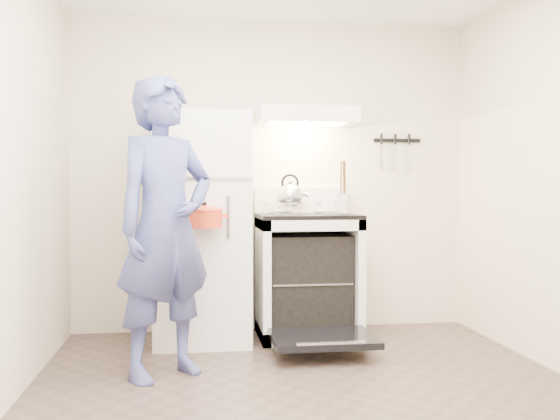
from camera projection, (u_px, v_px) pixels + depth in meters
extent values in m
plane|color=#4A3B33|center=(315.00, 402.00, 3.35)|extent=(3.60, 3.60, 0.00)
cube|color=beige|center=(272.00, 176.00, 5.09)|extent=(3.20, 0.02, 2.50)
cube|color=white|center=(202.00, 228.00, 4.67)|extent=(0.70, 0.70, 1.70)
cube|color=white|center=(307.00, 277.00, 4.83)|extent=(0.76, 0.65, 0.92)
cube|color=black|center=(307.00, 216.00, 4.81)|extent=(0.76, 0.65, 0.03)
cube|color=white|center=(301.00, 201.00, 5.09)|extent=(0.76, 0.07, 0.20)
cube|color=black|center=(323.00, 338.00, 4.25)|extent=(0.70, 0.54, 0.04)
cube|color=slate|center=(307.00, 280.00, 4.83)|extent=(0.60, 0.52, 0.01)
cube|color=white|center=(306.00, 116.00, 4.86)|extent=(0.76, 0.50, 0.12)
cube|color=black|center=(397.00, 140.00, 5.21)|extent=(0.40, 0.02, 0.03)
cylinder|color=#906A4F|center=(314.00, 276.00, 4.93)|extent=(0.31, 0.31, 0.02)
cylinder|color=silver|center=(343.00, 203.00, 4.58)|extent=(0.11, 0.11, 0.13)
imported|color=navy|center=(165.00, 227.00, 3.78)|extent=(0.80, 0.75, 1.83)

